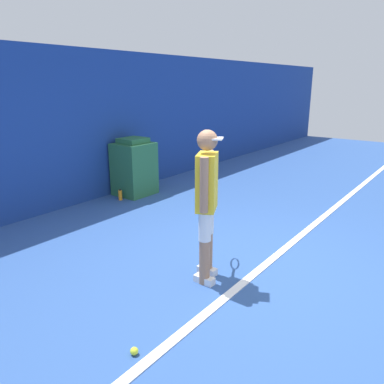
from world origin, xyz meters
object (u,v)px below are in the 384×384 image
Objects in this scene: tennis_ball at (134,351)px; water_bottle at (120,195)px; covered_chair at (134,168)px; tennis_player at (207,199)px.

water_bottle reaches higher than tennis_ball.
covered_chair reaches higher than water_bottle.
tennis_player reaches higher than tennis_ball.
water_bottle is at bearing 37.97° from tennis_player.
tennis_player is 25.14× the size of tennis_ball.
tennis_player is 1.70m from tennis_ball.
tennis_ball is at bearing 164.08° from tennis_player.
tennis_ball is 4.36m from water_bottle.
tennis_player is 3.67m from covered_chair.
water_bottle is (-0.47, -0.07, -0.45)m from covered_chair.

